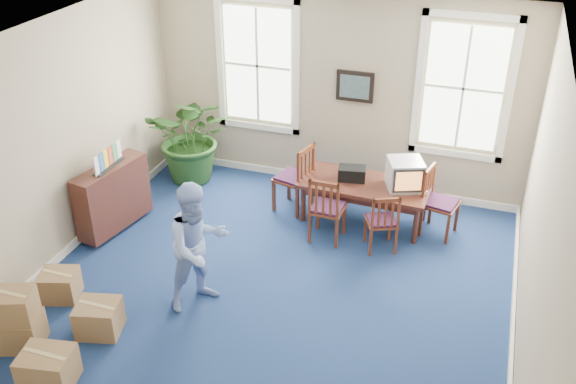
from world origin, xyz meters
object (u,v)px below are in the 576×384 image
(conference_table, at_px, (364,202))
(man, at_px, (198,246))
(credenza, at_px, (113,200))
(potted_plant, at_px, (193,137))
(crt_tv, at_px, (405,174))
(cardboard_boxes, at_px, (36,316))
(chair_near_left, at_px, (328,207))

(conference_table, distance_m, man, 2.97)
(credenza, height_order, potted_plant, potted_plant)
(conference_table, xyz_separation_m, man, (-1.48, -2.52, 0.51))
(conference_table, bearing_deg, crt_tv, 6.63)
(credenza, bearing_deg, crt_tv, 30.44)
(man, height_order, potted_plant, man)
(potted_plant, bearing_deg, credenza, -103.05)
(cardboard_boxes, bearing_deg, conference_table, 52.61)
(conference_table, height_order, chair_near_left, chair_near_left)
(crt_tv, height_order, chair_near_left, crt_tv)
(man, distance_m, cardboard_boxes, 1.97)
(crt_tv, relative_size, chair_near_left, 0.51)
(crt_tv, distance_m, credenza, 4.23)
(man, height_order, credenza, man)
(potted_plant, xyz_separation_m, cardboard_boxes, (0.07, -4.21, -0.39))
(chair_near_left, bearing_deg, conference_table, -119.39)
(conference_table, bearing_deg, chair_near_left, -118.73)
(credenza, xyz_separation_m, cardboard_boxes, (0.49, -2.41, -0.09))
(man, xyz_separation_m, cardboard_boxes, (-1.43, -1.29, -0.44))
(credenza, bearing_deg, man, -19.88)
(potted_plant, bearing_deg, cardboard_boxes, -88.98)
(crt_tv, relative_size, potted_plant, 0.34)
(cardboard_boxes, bearing_deg, man, 41.96)
(conference_table, xyz_separation_m, crt_tv, (0.56, 0.04, 0.54))
(credenza, xyz_separation_m, potted_plant, (0.42, 1.80, 0.29))
(chair_near_left, height_order, man, man)
(chair_near_left, distance_m, man, 2.20)
(crt_tv, bearing_deg, man, -150.73)
(man, bearing_deg, potted_plant, 63.43)
(chair_near_left, bearing_deg, potted_plant, -20.34)
(credenza, distance_m, potted_plant, 1.87)
(conference_table, bearing_deg, cardboard_boxes, -125.16)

